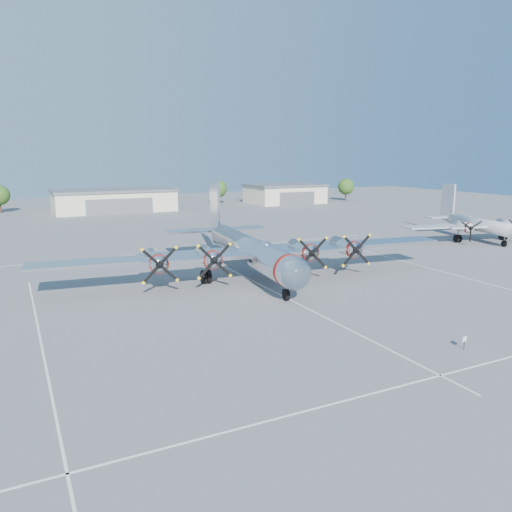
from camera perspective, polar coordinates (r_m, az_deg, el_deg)
name	(u,v)px	position (r m, az deg, el deg)	size (l,w,h in m)	color
ground	(273,291)	(50.61, 1.97, -4.05)	(260.00, 260.00, 0.00)	#5A5A5C
parking_lines	(282,295)	(49.13, 2.95, -4.53)	(60.00, 50.08, 0.01)	silver
hangar_center	(114,200)	(127.43, -15.92, 6.17)	(28.60, 14.60, 5.40)	beige
hangar_east	(285,193)	(144.14, 3.30, 7.15)	(20.60, 14.60, 5.40)	beige
tree_east	(218,189)	(141.59, -4.32, 7.67)	(4.80, 4.80, 6.64)	#382619
tree_far_east	(346,187)	(153.33, 10.24, 7.81)	(4.80, 4.80, 6.64)	#382619
main_bomber_b29	(248,275)	(57.23, -0.94, -2.21)	(46.24, 31.63, 10.23)	silver
twin_engine_east	(476,240)	(88.23, 23.80, 1.67)	(27.20, 19.55, 8.62)	#AEADB2
info_placard	(465,340)	(38.69, 22.73, -8.89)	(0.49, 0.15, 0.94)	black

